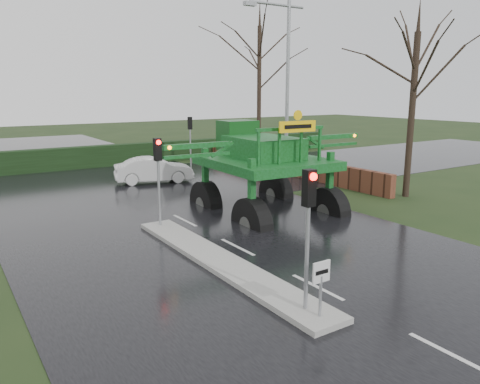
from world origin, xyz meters
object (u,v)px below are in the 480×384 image
keep_left_sign (321,280)px  crop_sprayer (248,158)px  street_light_right (283,77)px  traffic_signal_mid (158,163)px  traffic_signal_far (190,131)px  white_sedan (154,183)px  traffic_signal_near (309,210)px

keep_left_sign → crop_sprayer: (3.25, 7.72, 1.60)m
keep_left_sign → street_light_right: size_ratio=0.14×
traffic_signal_mid → traffic_signal_far: same height
traffic_signal_far → keep_left_sign: bearing=70.1°
traffic_signal_far → white_sedan: (-4.25, -3.58, -2.59)m
keep_left_sign → white_sedan: keep_left_sign is taller
street_light_right → white_sedan: street_light_right is taller
traffic_signal_mid → street_light_right: street_light_right is taller
traffic_signal_mid → traffic_signal_far: size_ratio=1.00×
traffic_signal_far → white_sedan: bearing=40.1°
street_light_right → keep_left_sign: bearing=-125.1°
traffic_signal_near → traffic_signal_mid: 8.50m
keep_left_sign → traffic_signal_mid: traffic_signal_mid is taller
street_light_right → white_sedan: (-5.95, 4.43, -5.99)m
street_light_right → white_sedan: size_ratio=2.23×
traffic_signal_near → keep_left_sign: bearing=-90.0°
traffic_signal_near → crop_sprayer: 7.93m
keep_left_sign → traffic_signal_mid: size_ratio=0.38×
traffic_signal_near → traffic_signal_far: 22.42m
traffic_signal_far → street_light_right: street_light_right is taller
crop_sprayer → white_sedan: (0.30, 10.21, -2.66)m
traffic_signal_far → traffic_signal_near: bearing=69.6°
keep_left_sign → street_light_right: 17.23m
crop_sprayer → white_sedan: bearing=90.5°
traffic_signal_near → street_light_right: bearing=53.9°
traffic_signal_near → white_sedan: (3.55, 17.43, -2.59)m
crop_sprayer → white_sedan: 10.55m
traffic_signal_far → white_sedan: traffic_signal_far is taller
keep_left_sign → traffic_signal_near: bearing=90.0°
traffic_signal_near → crop_sprayer: size_ratio=0.35×
crop_sprayer → traffic_signal_far: bearing=73.9°
keep_left_sign → white_sedan: 18.30m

